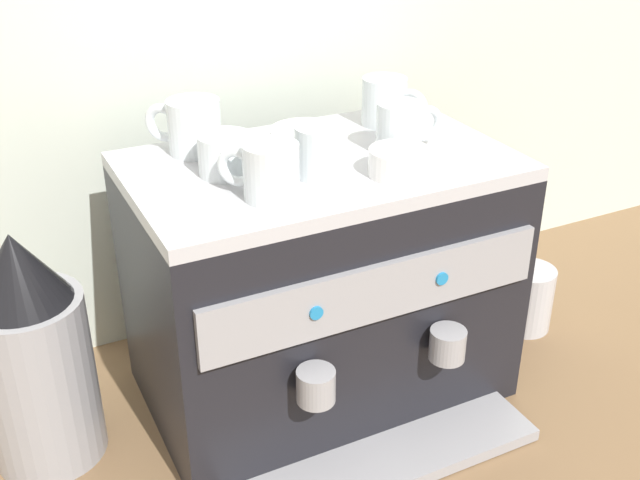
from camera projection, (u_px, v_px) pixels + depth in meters
name	position (u px, v px, depth m)	size (l,w,h in m)	color
ground_plane	(320.00, 383.00, 1.38)	(4.00, 4.00, 0.00)	brown
tiled_backsplash_wall	(244.00, 64.00, 1.39)	(2.80, 0.03, 1.00)	silver
espresso_machine	(321.00, 282.00, 1.28)	(0.59, 0.47, 0.43)	black
ceramic_cup_0	(192.00, 126.00, 1.19)	(0.11, 0.11, 0.08)	silver
ceramic_cup_1	(387.00, 102.00, 1.31)	(0.09, 0.11, 0.08)	silver
ceramic_cup_2	(402.00, 128.00, 1.19)	(0.11, 0.07, 0.08)	silver
ceramic_cup_3	(224.00, 154.00, 1.12)	(0.08, 0.11, 0.06)	silver
ceramic_cup_4	(321.00, 150.00, 1.12)	(0.09, 0.10, 0.07)	silver
ceramic_cup_5	(268.00, 171.00, 1.04)	(0.10, 0.10, 0.08)	silver
ceramic_bowl_0	(307.00, 139.00, 1.22)	(0.11, 0.11, 0.03)	white
ceramic_bowl_1	(399.00, 163.00, 1.12)	(0.09, 0.09, 0.04)	white
coffee_grinder	(34.00, 356.00, 1.15)	(0.17, 0.17, 0.39)	#939399
milk_pitcher	(527.00, 298.00, 1.51)	(0.10, 0.10, 0.13)	#B7B7BC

